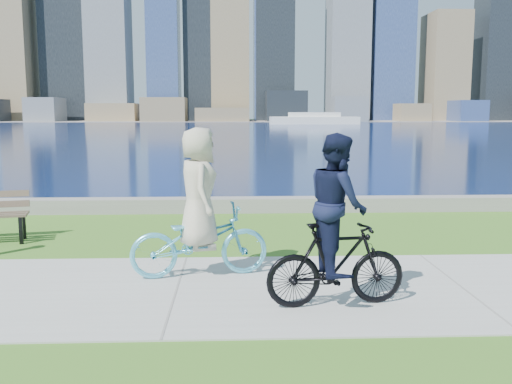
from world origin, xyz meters
TOP-DOWN VIEW (x-y plane):
  - ground at (0.00, 0.00)m, footprint 320.00×320.00m
  - concrete_path at (0.00, 0.00)m, footprint 80.00×3.50m
  - seawall at (0.00, 6.20)m, footprint 90.00×0.50m
  - bay_water at (0.00, 72.00)m, footprint 320.00×131.00m
  - far_shore at (0.00, 130.00)m, footprint 320.00×30.00m
  - city_skyline at (1.92, 130.38)m, footprint 177.77×23.49m
  - ferry_far at (15.52, 95.31)m, footprint 15.85×4.53m
  - cyclist_woman at (0.29, 0.67)m, footprint 1.06×2.15m
  - cyclist_man at (2.09, -0.73)m, footprint 0.76×1.84m

SIDE VIEW (x-z plane):
  - ground at x=0.00m, z-range 0.00..0.00m
  - bay_water at x=0.00m, z-range 0.00..0.01m
  - concrete_path at x=0.00m, z-range 0.00..0.02m
  - far_shore at x=0.00m, z-range 0.00..0.12m
  - seawall at x=0.00m, z-range 0.00..0.35m
  - cyclist_woman at x=0.29m, z-range -0.27..1.96m
  - ferry_far at x=15.52m, z-range -0.18..1.97m
  - cyclist_man at x=2.09m, z-range -0.15..2.04m
  - city_skyline at x=1.92m, z-range -13.06..62.94m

